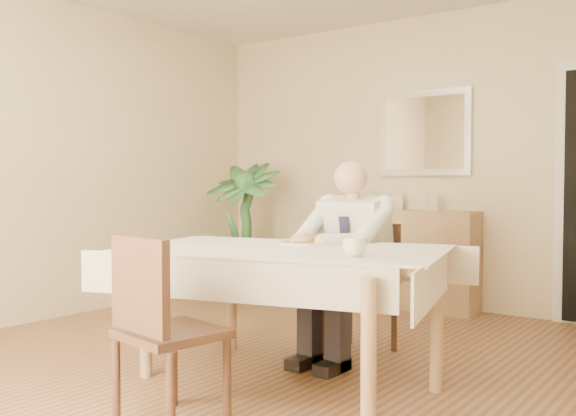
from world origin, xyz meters
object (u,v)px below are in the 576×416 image
Objects in this scene: dining_table at (286,263)px; sideboard at (416,259)px; chair_near at (159,321)px; coffee_mug at (354,247)px; potted_palm at (243,230)px; chair_far at (365,280)px; seated_man at (342,250)px.

sideboard is at bearing 83.17° from dining_table.
chair_near is 0.98m from coffee_mug.
coffee_mug is 3.17m from potted_palm.
chair_far is at bearing -28.03° from potted_palm.
seated_man is at bearing -81.16° from sideboard.
seated_man is 1.84m from sideboard.
seated_man is 10.71× the size of coffee_mug.
seated_man is 2.31m from potted_palm.
chair_near is at bearing -92.63° from seated_man.
chair_far is 1.74m from chair_near.
potted_palm is at bearing 139.98° from coffee_mug.
sideboard is (-0.33, 1.79, -0.26)m from seated_man.
dining_table is 2.35× the size of chair_far.
seated_man is 1.15× the size of sideboard.
sideboard is at bearing 100.57° from seated_man.
chair_far is at bearing 116.82° from coffee_mug.
chair_near is 7.53× the size of coffee_mug.
dining_table is at bearing -83.74° from sideboard.
chair_near is 1.47m from seated_man.
sideboard is 0.83× the size of potted_palm.
sideboard is at bearing 101.49° from chair_far.
coffee_mug is (0.52, -0.74, 0.11)m from seated_man.
dining_table is 0.59m from seated_man.
chair_far is 7.21× the size of coffee_mug.
potted_palm reaches higher than sideboard.
chair_far is 0.67× the size of seated_man.
chair_near is at bearing -109.23° from dining_table.
dining_table is 0.55m from coffee_mug.
sideboard reaches higher than coffee_mug.
seated_man reaches higher than chair_near.
dining_table is at bearing -90.99° from chair_far.
chair_near is 0.67× the size of potted_palm.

